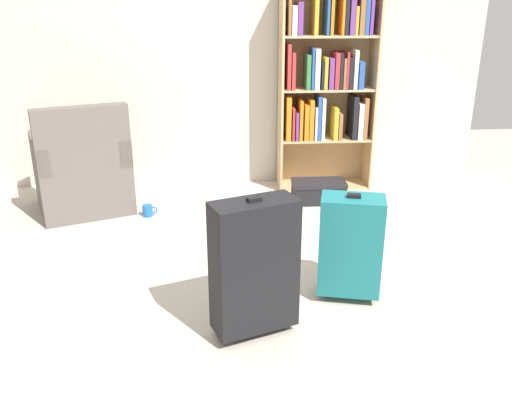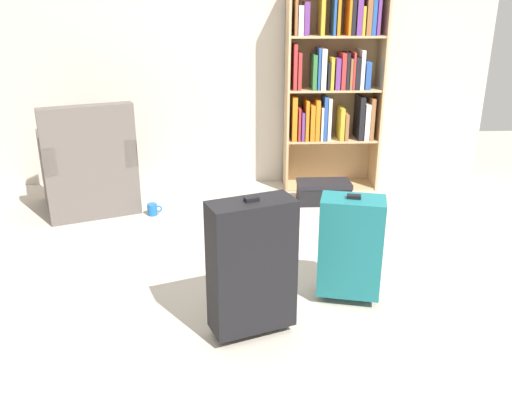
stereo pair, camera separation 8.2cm
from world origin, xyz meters
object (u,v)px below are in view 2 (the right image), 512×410
at_px(suitcase_teal, 350,246).
at_px(suitcase_black, 252,266).
at_px(bookshelf, 334,81).
at_px(storage_box, 324,191).
at_px(mug, 153,209).
at_px(armchair, 89,171).

xyz_separation_m(suitcase_teal, suitcase_black, (-0.57, -0.32, 0.06)).
distance_m(bookshelf, storage_box, 0.98).
relative_size(storage_box, suitcase_black, 0.59).
bearing_deg(suitcase_black, suitcase_teal, 29.57).
bearing_deg(storage_box, suitcase_teal, -94.35).
bearing_deg(suitcase_teal, storage_box, 85.65).
relative_size(mug, suitcase_teal, 0.19).
xyz_separation_m(mug, suitcase_teal, (1.31, -1.36, 0.29)).
height_order(bookshelf, suitcase_teal, bookshelf).
height_order(bookshelf, storage_box, bookshelf).
bearing_deg(armchair, storage_box, 0.71).
xyz_separation_m(mug, suitcase_black, (0.74, -1.69, 0.35)).
bearing_deg(bookshelf, suitcase_black, -109.12).
bearing_deg(bookshelf, mug, -157.19).
height_order(mug, suitcase_black, suitcase_black).
distance_m(bookshelf, suitcase_black, 2.54).
distance_m(bookshelf, armchair, 2.22).
xyz_separation_m(bookshelf, armchair, (-2.08, -0.45, -0.65)).
height_order(suitcase_teal, suitcase_black, suitcase_black).
xyz_separation_m(armchair, suitcase_black, (1.26, -1.89, 0.08)).
distance_m(armchair, suitcase_teal, 2.41).
relative_size(armchair, storage_box, 2.01).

